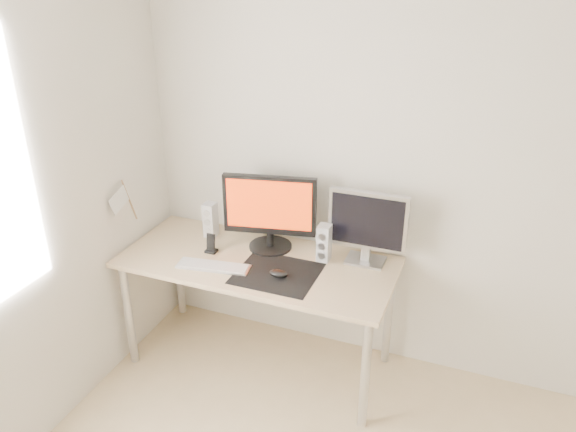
% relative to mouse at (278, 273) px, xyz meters
% --- Properties ---
extents(wall_back, '(3.50, 0.00, 3.50)m').
position_rel_mouse_xyz_m(wall_back, '(0.75, 0.50, 0.50)').
color(wall_back, white).
rests_on(wall_back, ground).
extents(mousepad, '(0.45, 0.40, 0.00)m').
position_rel_mouse_xyz_m(mousepad, '(-0.02, 0.03, -0.02)').
color(mousepad, black).
rests_on(mousepad, desk).
extents(mouse, '(0.11, 0.06, 0.04)m').
position_rel_mouse_xyz_m(mouse, '(0.00, 0.00, 0.00)').
color(mouse, black).
rests_on(mouse, mousepad).
extents(desk, '(1.60, 0.70, 0.73)m').
position_rel_mouse_xyz_m(desk, '(-0.18, 0.13, -0.10)').
color(desk, '#D1B587').
rests_on(desk, ground).
extents(main_monitor, '(0.55, 0.31, 0.47)m').
position_rel_mouse_xyz_m(main_monitor, '(-0.17, 0.29, 0.23)').
color(main_monitor, black).
rests_on(main_monitor, desk).
extents(second_monitor, '(0.45, 0.16, 0.43)m').
position_rel_mouse_xyz_m(second_monitor, '(0.40, 0.34, 0.22)').
color(second_monitor, '#BBBABD').
rests_on(second_monitor, desk).
extents(speaker_left, '(0.07, 0.09, 0.22)m').
position_rel_mouse_xyz_m(speaker_left, '(-0.58, 0.31, 0.09)').
color(speaker_left, white).
rests_on(speaker_left, desk).
extents(speaker_right, '(0.07, 0.09, 0.22)m').
position_rel_mouse_xyz_m(speaker_right, '(0.17, 0.27, 0.09)').
color(speaker_right, silver).
rests_on(speaker_right, desk).
extents(keyboard, '(0.43, 0.18, 0.02)m').
position_rel_mouse_xyz_m(keyboard, '(-0.38, -0.04, -0.01)').
color(keyboard, silver).
rests_on(keyboard, desk).
extents(phone_dock, '(0.07, 0.06, 0.12)m').
position_rel_mouse_xyz_m(phone_dock, '(-0.48, 0.12, 0.01)').
color(phone_dock, black).
rests_on(phone_dock, desk).
extents(pennant, '(0.01, 0.23, 0.29)m').
position_rel_mouse_xyz_m(pennant, '(-0.97, -0.02, 0.30)').
color(pennant, '#A57F54').
rests_on(pennant, wall_left).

